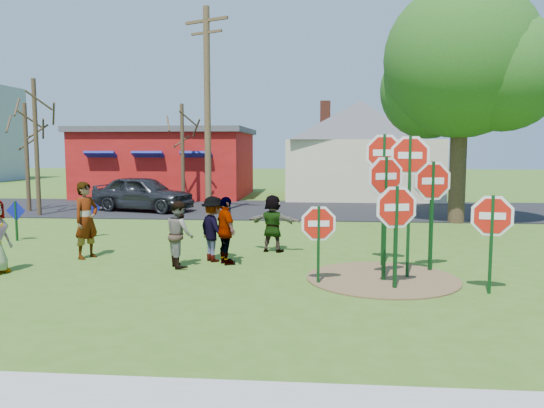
# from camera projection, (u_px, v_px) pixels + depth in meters

# --- Properties ---
(ground) EXTENTS (120.00, 120.00, 0.00)m
(ground) POSITION_uv_depth(u_px,v_px,m) (185.00, 265.00, 12.57)
(ground) COLOR #3C611B
(ground) RESTS_ON ground
(road) EXTENTS (120.00, 7.50, 0.04)m
(road) POSITION_uv_depth(u_px,v_px,m) (248.00, 209.00, 23.96)
(road) COLOR black
(road) RESTS_ON ground
(dirt_patch) EXTENTS (3.20, 3.20, 0.03)m
(dirt_patch) POSITION_uv_depth(u_px,v_px,m) (382.00, 278.00, 11.19)
(dirt_patch) COLOR brown
(dirt_patch) RESTS_ON ground
(red_building) EXTENTS (9.40, 7.69, 3.90)m
(red_building) POSITION_uv_depth(u_px,v_px,m) (168.00, 162.00, 30.66)
(red_building) COLOR maroon
(red_building) RESTS_ON ground
(cream_house) EXTENTS (9.40, 9.40, 6.50)m
(cream_house) POSITION_uv_depth(u_px,v_px,m) (361.00, 145.00, 29.63)
(cream_house) COLOR beige
(cream_house) RESTS_ON ground
(stop_sign_a) EXTENTS (0.96, 0.15, 1.73)m
(stop_sign_a) POSITION_uv_depth(u_px,v_px,m) (319.00, 229.00, 10.69)
(stop_sign_a) COLOR #103E19
(stop_sign_a) RESTS_ON ground
(stop_sign_b) EXTENTS (1.13, 0.32, 3.24)m
(stop_sign_b) POSITION_uv_depth(u_px,v_px,m) (384.00, 166.00, 12.15)
(stop_sign_b) COLOR #103E19
(stop_sign_b) RESTS_ON ground
(stop_sign_c) EXTENTS (1.07, 0.36, 3.16)m
(stop_sign_c) POSITION_uv_depth(u_px,v_px,m) (410.00, 173.00, 11.07)
(stop_sign_c) COLOR #103E19
(stop_sign_c) RESTS_ON ground
(stop_sign_d) EXTENTS (1.15, 0.33, 2.63)m
(stop_sign_d) POSITION_uv_depth(u_px,v_px,m) (432.00, 189.00, 11.72)
(stop_sign_d) COLOR #103E19
(stop_sign_d) RESTS_ON ground
(stop_sign_e) EXTENTS (1.10, 0.28, 2.18)m
(stop_sign_e) POSITION_uv_depth(u_px,v_px,m) (396.00, 215.00, 10.25)
(stop_sign_e) COLOR #103E19
(stop_sign_e) RESTS_ON ground
(stop_sign_f) EXTENTS (1.05, 0.21, 2.02)m
(stop_sign_f) POSITION_uv_depth(u_px,v_px,m) (492.00, 222.00, 9.94)
(stop_sign_f) COLOR #103E19
(stop_sign_f) RESTS_ON ground
(stop_sign_g) EXTENTS (1.00, 0.46, 2.73)m
(stop_sign_g) POSITION_uv_depth(u_px,v_px,m) (385.00, 190.00, 10.82)
(stop_sign_g) COLOR #103E19
(stop_sign_g) RESTS_ON ground
(blue_diamond_c) EXTENTS (0.61, 0.06, 1.21)m
(blue_diamond_c) POSITION_uv_depth(u_px,v_px,m) (16.00, 216.00, 15.76)
(blue_diamond_c) COLOR #103E19
(blue_diamond_c) RESTS_ON ground
(blue_diamond_d) EXTENTS (0.57, 0.36, 1.24)m
(blue_diamond_d) POSITION_uv_depth(u_px,v_px,m) (90.00, 213.00, 16.32)
(blue_diamond_d) COLOR #103E19
(blue_diamond_d) RESTS_ON ground
(person_b) EXTENTS (0.71, 0.83, 1.92)m
(person_b) POSITION_uv_depth(u_px,v_px,m) (86.00, 220.00, 13.25)
(person_b) COLOR #27755E
(person_b) RESTS_ON ground
(person_c) EXTENTS (0.88, 0.94, 1.55)m
(person_c) POSITION_uv_depth(u_px,v_px,m) (180.00, 234.00, 12.30)
(person_c) COLOR brown
(person_c) RESTS_ON ground
(person_d) EXTENTS (1.11, 1.17, 1.59)m
(person_d) POSITION_uv_depth(u_px,v_px,m) (213.00, 229.00, 12.90)
(person_d) COLOR #343338
(person_d) RESTS_ON ground
(person_e) EXTENTS (0.83, 1.02, 1.62)m
(person_e) POSITION_uv_depth(u_px,v_px,m) (226.00, 231.00, 12.54)
(person_e) COLOR #45284F
(person_e) RESTS_ON ground
(person_f) EXTENTS (1.49, 0.76, 1.53)m
(person_f) POSITION_uv_depth(u_px,v_px,m) (273.00, 223.00, 14.09)
(person_f) COLOR #1E592E
(person_f) RESTS_ON ground
(suv) EXTENTS (4.83, 2.98, 1.53)m
(suv) POSITION_uv_depth(u_px,v_px,m) (143.00, 193.00, 23.05)
(suv) COLOR #2C2D31
(suv) RESTS_ON road
(utility_pole) EXTENTS (1.91, 0.96, 8.38)m
(utility_pole) POSITION_uv_depth(u_px,v_px,m) (207.00, 107.00, 21.45)
(utility_pole) COLOR #4C3823
(utility_pole) RESTS_ON ground
(leafy_tree) EXTENTS (6.12, 5.59, 8.70)m
(leafy_tree) POSITION_uv_depth(u_px,v_px,m) (465.00, 69.00, 19.11)
(leafy_tree) COLOR #382819
(leafy_tree) RESTS_ON ground
(bare_tree_west) EXTENTS (1.80, 1.80, 4.68)m
(bare_tree_west) POSITION_uv_depth(u_px,v_px,m) (26.00, 142.00, 22.78)
(bare_tree_west) COLOR #382819
(bare_tree_west) RESTS_ON ground
(bare_tree_east) EXTENTS (1.80, 1.80, 4.86)m
(bare_tree_east) POSITION_uv_depth(u_px,v_px,m) (182.00, 140.00, 25.31)
(bare_tree_east) COLOR #382819
(bare_tree_east) RESTS_ON ground
(bare_tree_mid) EXTENTS (1.80, 1.80, 5.53)m
(bare_tree_mid) POSITION_uv_depth(u_px,v_px,m) (35.00, 128.00, 21.32)
(bare_tree_mid) COLOR #382819
(bare_tree_mid) RESTS_ON ground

